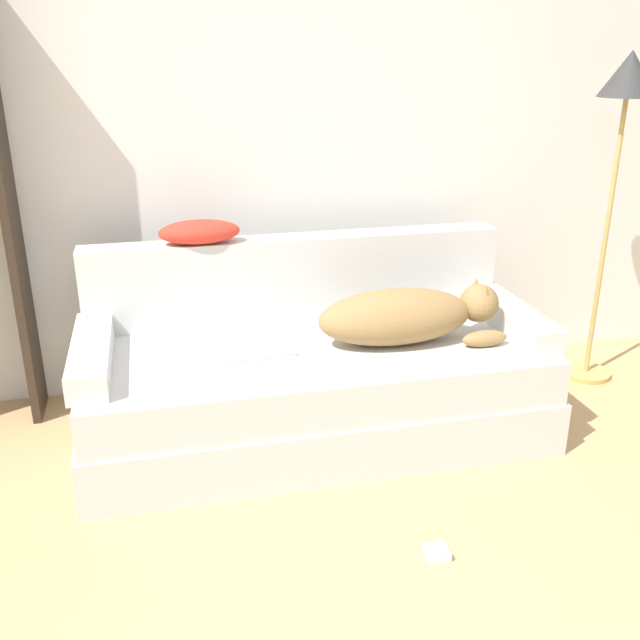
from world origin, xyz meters
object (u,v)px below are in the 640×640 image
Objects in this scene: dog at (406,316)px; floor_lamp at (624,113)px; throw_pillow at (199,232)px; power_adapter at (437,553)px; couch at (315,390)px; laptop at (250,351)px.

dog is 0.50× the size of floor_lamp.
dog is 2.26× the size of throw_pillow.
floor_lamp reaches higher than dog.
power_adapter is (0.65, -1.27, -0.84)m from throw_pillow.
dog is at bearing -8.41° from couch.
laptop reaches higher than power_adapter.
power_adapter is at bearing -62.88° from throw_pillow.
couch is 2.45× the size of dog.
couch is at bearing -3.90° from laptop.
power_adapter is at bearing -138.44° from floor_lamp.
throw_pillow is 2.02m from floor_lamp.
throw_pillow is (-0.44, 0.35, 0.65)m from couch.
laptop is at bearing -171.52° from floor_lamp.
dog is at bearing -165.02° from floor_lamp.
couch is 0.52m from dog.
throw_pillow is 0.22× the size of floor_lamp.
couch is 5.29× the size of laptop.
dog is at bearing -11.42° from laptop.
couch is 0.96m from power_adapter.
power_adapter is at bearing -76.96° from couch.
dog is 1.42m from floor_lamp.
laptop is 4.91× the size of power_adapter.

